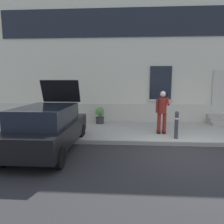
% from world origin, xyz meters
% --- Properties ---
extents(ground_plane, '(80.00, 80.00, 0.00)m').
position_xyz_m(ground_plane, '(0.00, 0.00, 0.00)').
color(ground_plane, '#232326').
extents(sidewalk, '(24.00, 3.60, 0.15)m').
position_xyz_m(sidewalk, '(0.00, 2.80, 0.07)').
color(sidewalk, '#99968E').
rests_on(sidewalk, ground).
extents(curb_edge, '(24.00, 0.12, 0.15)m').
position_xyz_m(curb_edge, '(0.00, 0.94, 0.07)').
color(curb_edge, gray).
rests_on(curb_edge, ground).
extents(building_facade, '(24.00, 1.52, 7.50)m').
position_xyz_m(building_facade, '(0.01, 5.29, 3.73)').
color(building_facade, beige).
rests_on(building_facade, ground).
extents(hatchback_car_black, '(1.80, 4.07, 2.34)m').
position_xyz_m(hatchback_car_black, '(-4.47, 0.12, 0.80)').
color(hatchback_car_black, black).
rests_on(hatchback_car_black, ground).
extents(bollard_near_person, '(0.15, 0.15, 1.04)m').
position_xyz_m(bollard_near_person, '(-0.03, 1.35, 0.71)').
color(bollard_near_person, '#333338').
rests_on(bollard_near_person, sidewalk).
extents(bollard_far_left, '(0.15, 0.15, 1.04)m').
position_xyz_m(bollard_far_left, '(-4.26, 1.35, 0.71)').
color(bollard_far_left, '#333338').
rests_on(bollard_far_left, sidewalk).
extents(person_on_phone, '(0.51, 0.47, 1.75)m').
position_xyz_m(person_on_phone, '(-0.46, 2.05, 1.15)').
color(person_on_phone, maroon).
rests_on(person_on_phone, sidewalk).
extents(planter_cream, '(0.44, 0.44, 0.86)m').
position_xyz_m(planter_cream, '(-5.64, 3.97, 0.61)').
color(planter_cream, beige).
rests_on(planter_cream, sidewalk).
extents(planter_charcoal, '(0.44, 0.44, 0.86)m').
position_xyz_m(planter_charcoal, '(-3.23, 3.94, 0.61)').
color(planter_charcoal, '#2D2D30').
rests_on(planter_charcoal, sidewalk).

